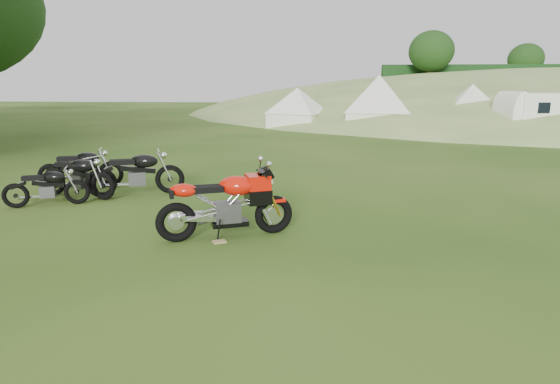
# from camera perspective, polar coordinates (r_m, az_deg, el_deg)

# --- Properties ---
(ground) EXTENTS (120.00, 120.00, 0.00)m
(ground) POSITION_cam_1_polar(r_m,az_deg,el_deg) (6.85, -2.05, -8.89)
(ground) COLOR #1D400D
(ground) RESTS_ON ground
(sport_motorcycle) EXTENTS (2.27, 1.36, 1.33)m
(sport_motorcycle) POSITION_cam_1_polar(r_m,az_deg,el_deg) (7.91, -6.62, -0.89)
(sport_motorcycle) COLOR red
(sport_motorcycle) RESTS_ON ground
(plywood_board) EXTENTS (0.27, 0.25, 0.02)m
(plywood_board) POSITION_cam_1_polar(r_m,az_deg,el_deg) (7.86, -7.40, -6.01)
(plywood_board) COLOR tan
(plywood_board) RESTS_ON ground
(vintage_moto_a) EXTENTS (2.17, 1.27, 1.13)m
(vintage_moto_a) POSITION_cam_1_polar(r_m,az_deg,el_deg) (11.37, -17.18, 2.35)
(vintage_moto_a) COLOR black
(vintage_moto_a) RESTS_ON ground
(vintage_moto_b) EXTENTS (2.01, 1.05, 1.04)m
(vintage_moto_b) POSITION_cam_1_polar(r_m,az_deg,el_deg) (12.78, -23.14, 2.80)
(vintage_moto_b) COLOR black
(vintage_moto_b) RESTS_ON ground
(vintage_moto_c) EXTENTS (2.04, 0.97, 1.05)m
(vintage_moto_c) POSITION_cam_1_polar(r_m,az_deg,el_deg) (11.65, -23.50, 1.89)
(vintage_moto_c) COLOR black
(vintage_moto_c) RESTS_ON ground
(vintage_moto_d) EXTENTS (1.69, 1.01, 0.88)m
(vintage_moto_d) POSITION_cam_1_polar(r_m,az_deg,el_deg) (11.11, -26.63, 0.64)
(vintage_moto_d) COLOR black
(vintage_moto_d) RESTS_ON ground
(tent_left) EXTENTS (3.59, 3.59, 2.45)m
(tent_left) POSITION_cam_1_polar(r_m,az_deg,el_deg) (28.25, 2.14, 10.34)
(tent_left) COLOR white
(tent_left) RESTS_ON ground
(tent_mid) EXTENTS (3.74, 3.74, 2.88)m
(tent_mid) POSITION_cam_1_polar(r_m,az_deg,el_deg) (27.36, 11.89, 10.44)
(tent_mid) COLOR white
(tent_mid) RESTS_ON ground
(tent_right) EXTENTS (3.21, 3.21, 2.59)m
(tent_right) POSITION_cam_1_polar(r_m,az_deg,el_deg) (27.97, 22.25, 9.51)
(tent_right) COLOR silver
(tent_right) RESTS_ON ground
(caravan) EXTENTS (4.98, 3.04, 2.17)m
(caravan) POSITION_cam_1_polar(r_m,az_deg,el_deg) (26.32, 29.71, 8.16)
(caravan) COLOR white
(caravan) RESTS_ON ground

